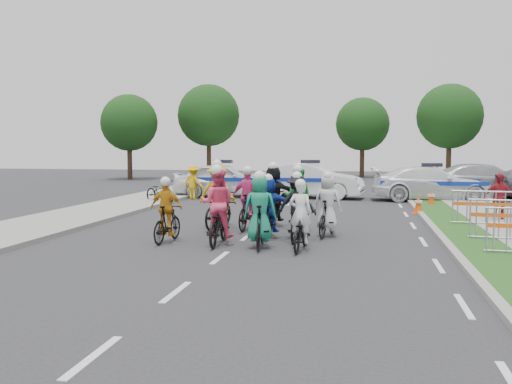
% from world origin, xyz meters
% --- Properties ---
extents(ground, '(90.00, 90.00, 0.00)m').
position_xyz_m(ground, '(0.00, 0.00, 0.00)').
color(ground, '#28282B').
rests_on(ground, ground).
extents(curb_right, '(0.20, 60.00, 0.12)m').
position_xyz_m(curb_right, '(5.10, 5.00, 0.06)').
color(curb_right, gray).
rests_on(curb_right, ground).
extents(grass_strip, '(1.20, 60.00, 0.11)m').
position_xyz_m(grass_strip, '(5.80, 5.00, 0.06)').
color(grass_strip, '#194B18').
rests_on(grass_strip, ground).
extents(sidewalk_left, '(3.00, 60.00, 0.13)m').
position_xyz_m(sidewalk_left, '(-6.50, 5.00, 0.07)').
color(sidewalk_left, gray).
rests_on(sidewalk_left, ground).
extents(rider_0, '(0.69, 1.69, 1.69)m').
position_xyz_m(rider_0, '(1.63, 1.25, 0.56)').
color(rider_0, black).
rests_on(rider_0, ground).
extents(rider_1, '(0.83, 1.82, 1.87)m').
position_xyz_m(rider_1, '(0.65, 1.36, 0.73)').
color(rider_1, black).
rests_on(rider_1, ground).
extents(rider_2, '(0.87, 1.99, 2.00)m').
position_xyz_m(rider_2, '(-0.48, 1.67, 0.74)').
color(rider_2, black).
rests_on(rider_2, ground).
extents(rider_3, '(0.87, 1.64, 1.69)m').
position_xyz_m(rider_3, '(-1.82, 1.72, 0.65)').
color(rider_3, black).
rests_on(rider_3, ground).
extents(rider_4, '(1.03, 1.80, 1.80)m').
position_xyz_m(rider_4, '(1.39, 2.65, 0.70)').
color(rider_4, black).
rests_on(rider_4, ground).
extents(rider_5, '(1.39, 1.66, 1.72)m').
position_xyz_m(rider_5, '(0.61, 2.86, 0.73)').
color(rider_5, black).
rests_on(rider_5, ground).
extents(rider_6, '(0.75, 1.88, 1.88)m').
position_xyz_m(rider_6, '(-0.86, 3.37, 0.62)').
color(rider_6, black).
rests_on(rider_6, ground).
extents(rider_7, '(0.83, 1.75, 1.78)m').
position_xyz_m(rider_7, '(2.13, 3.42, 0.70)').
color(rider_7, black).
rests_on(rider_7, ground).
extents(rider_8, '(0.85, 1.93, 1.92)m').
position_xyz_m(rider_8, '(1.21, 4.40, 0.71)').
color(rider_8, black).
rests_on(rider_8, ground).
extents(rider_9, '(0.98, 1.83, 1.88)m').
position_xyz_m(rider_9, '(-0.22, 4.24, 0.72)').
color(rider_9, black).
rests_on(rider_9, ground).
extents(rider_10, '(1.21, 2.08, 2.06)m').
position_xyz_m(rider_10, '(-1.21, 4.52, 0.79)').
color(rider_10, black).
rests_on(rider_10, ground).
extents(rider_11, '(1.59, 1.90, 1.97)m').
position_xyz_m(rider_11, '(0.38, 5.15, 0.82)').
color(rider_11, black).
rests_on(rider_11, ground).
extents(police_car_0, '(5.04, 2.66, 1.64)m').
position_xyz_m(police_car_0, '(-3.60, 14.89, 0.82)').
color(police_car_0, white).
rests_on(police_car_0, ground).
extents(police_car_1, '(5.17, 2.29, 1.65)m').
position_xyz_m(police_car_1, '(0.62, 15.00, 0.82)').
color(police_car_1, white).
rests_on(police_car_1, ground).
extents(police_car_2, '(5.40, 2.41, 1.54)m').
position_xyz_m(police_car_2, '(6.09, 14.52, 0.77)').
color(police_car_2, white).
rests_on(police_car_2, ground).
extents(civilian_sedan, '(5.54, 2.32, 1.60)m').
position_xyz_m(civilian_sedan, '(8.94, 17.13, 0.80)').
color(civilian_sedan, '#A0A0A5').
rests_on(civilian_sedan, ground).
extents(spectator_2, '(0.95, 0.42, 1.60)m').
position_xyz_m(spectator_2, '(7.31, 7.09, 0.80)').
color(spectator_2, maroon).
rests_on(spectator_2, ground).
extents(marshal_hiviz, '(1.15, 0.88, 1.57)m').
position_xyz_m(marshal_hiviz, '(-4.65, 13.35, 0.78)').
color(marshal_hiviz, '#E8B30C').
rests_on(marshal_hiviz, ground).
extents(barrier_1, '(2.05, 0.74, 1.12)m').
position_xyz_m(barrier_1, '(6.70, 3.06, 0.56)').
color(barrier_1, '#A5A8AD').
rests_on(barrier_1, ground).
extents(barrier_2, '(2.03, 0.65, 1.12)m').
position_xyz_m(barrier_2, '(6.70, 5.96, 0.56)').
color(barrier_2, '#A5A8AD').
rests_on(barrier_2, ground).
extents(cone_0, '(0.40, 0.40, 0.70)m').
position_xyz_m(cone_0, '(5.05, 9.22, 0.34)').
color(cone_0, '#F24C0C').
rests_on(cone_0, ground).
extents(cone_1, '(0.40, 0.40, 0.70)m').
position_xyz_m(cone_1, '(5.81, 11.98, 0.34)').
color(cone_1, '#F24C0C').
rests_on(cone_1, ground).
extents(parked_bike, '(1.95, 1.59, 1.00)m').
position_xyz_m(parked_bike, '(-5.53, 11.31, 0.50)').
color(parked_bike, black).
rests_on(parked_bike, ground).
extents(tree_0, '(4.20, 4.20, 6.30)m').
position_xyz_m(tree_0, '(-14.00, 28.00, 4.19)').
color(tree_0, '#382619').
rests_on(tree_0, ground).
extents(tree_1, '(4.55, 4.55, 6.82)m').
position_xyz_m(tree_1, '(9.00, 30.00, 4.54)').
color(tree_1, '#382619').
rests_on(tree_1, ground).
extents(tree_3, '(4.90, 4.90, 7.35)m').
position_xyz_m(tree_3, '(-9.00, 32.00, 4.89)').
color(tree_3, '#382619').
rests_on(tree_3, ground).
extents(tree_4, '(4.20, 4.20, 6.30)m').
position_xyz_m(tree_4, '(3.00, 34.00, 4.19)').
color(tree_4, '#382619').
rests_on(tree_4, ground).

